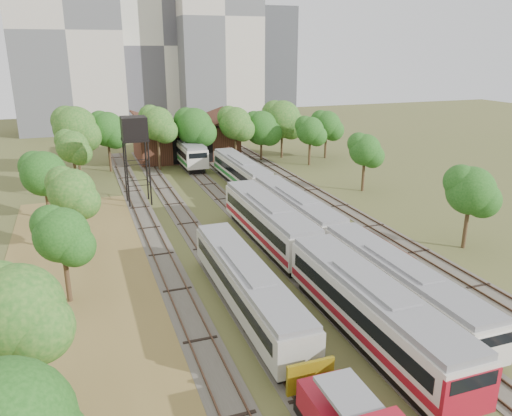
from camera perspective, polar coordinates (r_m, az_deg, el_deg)
name	(u,v)px	position (r m, az deg, el deg)	size (l,w,h in m)	color
ground	(392,331)	(34.53, 15.29, -13.46)	(240.00, 240.00, 0.00)	#475123
dry_grass_patch	(97,320)	(36.22, -17.74, -12.08)	(14.00, 60.00, 0.04)	brown
tracks	(254,216)	(54.56, -0.27, -0.90)	(24.60, 80.00, 0.19)	#4C473D
railcar_red_set	(310,257)	(38.95, 6.15, -5.63)	(3.25, 34.58, 4.02)	black
railcar_green_set	(296,211)	(50.34, 4.58, -0.36)	(2.90, 52.07, 3.59)	black
railcar_rear	(186,151)	(79.76, -7.97, 6.48)	(3.21, 16.08, 3.97)	black
old_grey_coach	(247,286)	(34.82, -1.05, -8.90)	(2.83, 18.00, 3.49)	black
water_tower	(134,131)	(58.93, -13.75, 8.55)	(2.94, 2.94, 10.18)	black
rail_pile_far	(385,243)	(48.36, 14.56, -3.89)	(0.54, 8.64, 0.28)	#562918
maintenance_shed	(185,140)	(84.68, -8.06, 7.70)	(16.45, 11.55, 7.58)	#351D13
tree_band_left	(48,227)	(39.36, -22.72, -1.97)	(7.54, 55.21, 7.81)	#382616
tree_band_far	(205,125)	(77.94, -5.87, 9.39)	(44.31, 8.11, 9.82)	#382616
tree_band_right	(369,152)	(62.83, 12.76, 6.22)	(5.75, 39.99, 7.64)	#382616
tower_left	(65,31)	(118.73, -20.97, 18.39)	(22.00, 16.00, 42.00)	#BBB1A4
tower_centre	(157,46)	(125.28, -11.22, 17.72)	(20.00, 18.00, 36.00)	beige
tower_right	(215,18)	(120.19, -4.70, 20.85)	(18.00, 16.00, 48.00)	#BBB1A4
tower_far_right	(269,61)	(143.47, 1.45, 16.41)	(12.00, 12.00, 28.00)	#3A3C41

